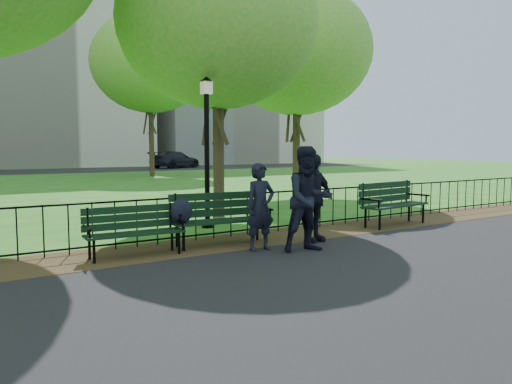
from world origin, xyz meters
TOP-DOWN VIEW (x-y plane):
  - ground at (0.00, 0.00)m, footprint 120.00×120.00m
  - asphalt_path at (0.00, -3.40)m, footprint 60.00×9.20m
  - dirt_strip at (0.00, 1.50)m, footprint 60.00×1.60m
  - far_street at (0.00, 35.00)m, footprint 70.00×9.00m
  - iron_fence at (0.00, 2.00)m, footprint 24.06×0.06m
  - apartment_mid at (2.00, 48.00)m, footprint 24.00×15.00m
  - apartment_east at (26.00, 48.00)m, footprint 20.00×15.00m
  - park_bench_main at (-1.11, 1.36)m, footprint 2.03×0.81m
  - park_bench_left_a at (-2.50, 1.33)m, footprint 1.66×0.59m
  - park_bench_right_a at (3.77, 1.26)m, footprint 2.01×0.80m
  - lamppost at (-0.01, 3.38)m, footprint 0.31×0.31m
  - tree_near_e at (1.13, 4.88)m, footprint 5.25×5.25m
  - tree_mid_e at (6.53, 8.43)m, footprint 5.66×5.66m
  - tree_far_e at (6.76, 23.77)m, footprint 7.45×7.45m
  - person_left at (-0.44, 0.56)m, footprint 0.58×0.39m
  - person_mid at (0.21, 0.01)m, footprint 0.98×0.64m
  - person_right at (0.86, 0.68)m, footprint 1.02×0.45m
  - sedan_dark at (13.43, 34.99)m, footprint 5.59×3.99m

SIDE VIEW (x-z plane):
  - ground at x=0.00m, z-range 0.00..0.00m
  - asphalt_path at x=0.00m, z-range 0.00..0.01m
  - far_street at x=0.00m, z-range 0.00..0.01m
  - dirt_strip at x=0.00m, z-range 0.01..0.02m
  - iron_fence at x=0.00m, z-range 0.00..1.00m
  - park_bench_left_a at x=-2.50m, z-range 0.07..1.00m
  - park_bench_right_a at x=3.77m, z-range 0.08..1.19m
  - park_bench_main at x=-1.11m, z-range 0.12..1.19m
  - sedan_dark at x=13.43m, z-range 0.01..1.52m
  - person_left at x=-0.44m, z-range 0.01..1.57m
  - person_right at x=0.86m, z-range 0.01..1.73m
  - person_mid at x=0.21m, z-range 0.01..1.87m
  - lamppost at x=-0.01m, z-range 0.15..3.59m
  - tree_near_e at x=1.13m, z-range 1.42..8.73m
  - tree_mid_e at x=6.53m, z-range 1.53..9.42m
  - tree_far_e at x=6.76m, z-range 2.02..12.41m
  - apartment_east at x=26.00m, z-range 0.00..24.00m
  - apartment_mid at x=2.00m, z-range 0.00..30.00m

